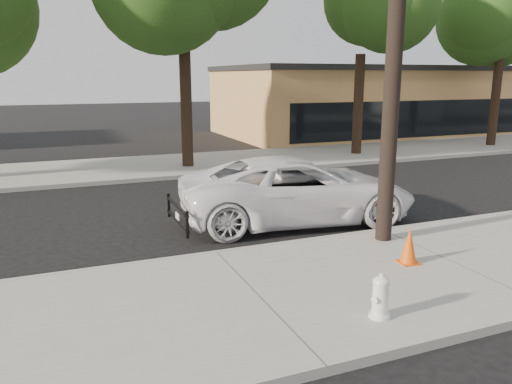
% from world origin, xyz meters
% --- Properties ---
extents(ground, '(120.00, 120.00, 0.00)m').
position_xyz_m(ground, '(0.00, 0.00, 0.00)').
color(ground, black).
rests_on(ground, ground).
extents(near_sidewalk, '(90.00, 4.40, 0.15)m').
position_xyz_m(near_sidewalk, '(0.00, -4.30, 0.07)').
color(near_sidewalk, gray).
rests_on(near_sidewalk, ground).
extents(far_sidewalk, '(90.00, 5.00, 0.15)m').
position_xyz_m(far_sidewalk, '(0.00, 8.50, 0.07)').
color(far_sidewalk, gray).
rests_on(far_sidewalk, ground).
extents(curb_near, '(90.00, 0.12, 0.16)m').
position_xyz_m(curb_near, '(0.00, -2.10, 0.07)').
color(curb_near, '#9E9B93').
rests_on(curb_near, ground).
extents(building_main, '(18.00, 10.00, 4.00)m').
position_xyz_m(building_main, '(16.00, 16.00, 2.00)').
color(building_main, tan).
rests_on(building_main, ground).
extents(utility_pole, '(1.40, 0.34, 9.00)m').
position_xyz_m(utility_pole, '(3.60, -2.70, 4.70)').
color(utility_pole, black).
rests_on(utility_pole, near_sidewalk).
extents(tree_d, '(4.50, 4.35, 8.75)m').
position_xyz_m(tree_d, '(10.20, 7.95, 6.37)').
color(tree_d, black).
rests_on(tree_d, far_sidewalk).
extents(tree_e, '(4.80, 4.65, 9.25)m').
position_xyz_m(tree_e, '(18.21, 7.74, 6.70)').
color(tree_e, black).
rests_on(tree_e, far_sidewalk).
extents(police_cruiser, '(6.19, 3.46, 1.64)m').
position_xyz_m(police_cruiser, '(2.73, -0.29, 0.82)').
color(police_cruiser, white).
rests_on(police_cruiser, ground).
extents(fire_hydrant, '(0.34, 0.31, 0.63)m').
position_xyz_m(fire_hydrant, '(1.36, -5.67, 0.46)').
color(fire_hydrant, white).
rests_on(fire_hydrant, near_sidewalk).
extents(traffic_cone, '(0.39, 0.39, 0.69)m').
position_xyz_m(traffic_cone, '(3.17, -4.06, 0.48)').
color(traffic_cone, '#DD500B').
rests_on(traffic_cone, near_sidewalk).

